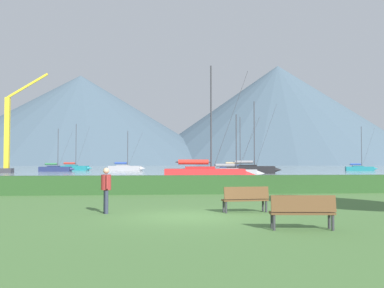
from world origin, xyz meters
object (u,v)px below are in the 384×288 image
at_px(sailboat_slip_0, 74,168).
at_px(sailboat_slip_4, 251,169).
at_px(sailboat_slip_6, 206,174).
at_px(sailboat_slip_10, 233,173).
at_px(sailboat_slip_2, 125,168).
at_px(park_bench_under_tree, 302,210).
at_px(sailboat_slip_8, 360,168).
at_px(person_standing_walker, 106,186).
at_px(sailboat_slip_1, 56,169).
at_px(dock_crane, 9,139).
at_px(park_bench_near_path, 245,198).
at_px(sailboat_slip_9, 238,168).

relative_size(sailboat_slip_0, sailboat_slip_4, 0.88).
relative_size(sailboat_slip_6, sailboat_slip_10, 1.47).
distance_m(sailboat_slip_2, sailboat_slip_6, 54.38).
xyz_separation_m(sailboat_slip_2, park_bench_under_tree, (8.68, -84.62, -0.11)).
xyz_separation_m(sailboat_slip_2, sailboat_slip_4, (21.47, -24.81, 0.11)).
xyz_separation_m(sailboat_slip_4, sailboat_slip_10, (-6.49, -17.73, -0.17)).
relative_size(sailboat_slip_2, sailboat_slip_8, 0.89).
distance_m(sailboat_slip_6, sailboat_slip_8, 63.50).
height_order(sailboat_slip_6, person_standing_walker, sailboat_slip_6).
bearing_deg(sailboat_slip_2, sailboat_slip_4, -35.90).
bearing_deg(sailboat_slip_1, person_standing_walker, -72.05).
bearing_deg(dock_crane, person_standing_walker, -70.71).
xyz_separation_m(sailboat_slip_0, sailboat_slip_6, (21.90, -59.32, 0.10)).
height_order(sailboat_slip_4, sailboat_slip_10, sailboat_slip_4).
height_order(sailboat_slip_10, park_bench_near_path, sailboat_slip_10).
xyz_separation_m(sailboat_slip_9, dock_crane, (-41.66, -7.08, 5.24)).
height_order(sailboat_slip_10, park_bench_under_tree, sailboat_slip_10).
bearing_deg(sailboat_slip_1, park_bench_under_tree, -68.87).
bearing_deg(park_bench_near_path, sailboat_slip_9, 72.88).
bearing_deg(park_bench_near_path, park_bench_under_tree, -87.54).
distance_m(sailboat_slip_0, sailboat_slip_2, 13.14).
bearing_deg(sailboat_slip_2, sailboat_slip_1, -146.38).
relative_size(sailboat_slip_0, park_bench_near_path, 6.02).
distance_m(sailboat_slip_6, park_bench_near_path, 26.97).
bearing_deg(dock_crane, sailboat_slip_0, 71.56).
bearing_deg(sailboat_slip_8, park_bench_near_path, -102.72).
height_order(sailboat_slip_0, dock_crane, dock_crane).
bearing_deg(sailboat_slip_9, sailboat_slip_0, 163.33).
bearing_deg(sailboat_slip_4, sailboat_slip_8, 45.10).
bearing_deg(sailboat_slip_8, sailboat_slip_4, -128.12).
distance_m(sailboat_slip_0, sailboat_slip_9, 37.48).
height_order(sailboat_slip_1, sailboat_slip_4, sailboat_slip_4).
distance_m(sailboat_slip_9, sailboat_slip_10, 33.85).
relative_size(sailboat_slip_0, sailboat_slip_6, 0.92).
height_order(sailboat_slip_1, sailboat_slip_8, sailboat_slip_8).
height_order(sailboat_slip_6, park_bench_near_path, sailboat_slip_6).
distance_m(sailboat_slip_4, person_standing_walker, 58.32).
distance_m(sailboat_slip_9, dock_crane, 42.58).
height_order(sailboat_slip_9, park_bench_near_path, sailboat_slip_9).
xyz_separation_m(sailboat_slip_2, sailboat_slip_9, (22.42, -9.52, 0.02)).
xyz_separation_m(park_bench_near_path, park_bench_under_tree, (0.61, -4.31, 0.00)).
bearing_deg(sailboat_slip_8, sailboat_slip_9, -152.89).
relative_size(park_bench_under_tree, dock_crane, 0.10).
distance_m(sailboat_slip_0, person_standing_walker, 87.29).
bearing_deg(sailboat_slip_9, dock_crane, -162.71).
bearing_deg(park_bench_under_tree, sailboat_slip_4, 84.46).
distance_m(sailboat_slip_2, person_standing_walker, 80.19).
bearing_deg(sailboat_slip_6, sailboat_slip_4, 73.15).
distance_m(sailboat_slip_0, sailboat_slip_1, 11.08).
bearing_deg(sailboat_slip_10, park_bench_near_path, -86.50).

